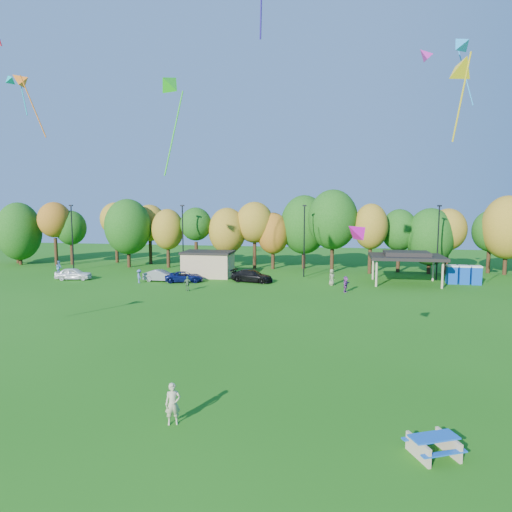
% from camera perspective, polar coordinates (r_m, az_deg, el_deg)
% --- Properties ---
extents(ground, '(160.00, 160.00, 0.00)m').
position_cam_1_polar(ground, '(20.67, -8.70, -20.15)').
color(ground, '#19600F').
rests_on(ground, ground).
extents(tree_line, '(93.57, 10.55, 11.15)m').
position_cam_1_polar(tree_line, '(63.44, 3.68, 3.54)').
color(tree_line, black).
rests_on(tree_line, ground).
extents(lamp_posts, '(64.50, 0.25, 9.09)m').
position_cam_1_polar(lamp_posts, '(57.75, 6.04, 2.21)').
color(lamp_posts, black).
rests_on(lamp_posts, ground).
extents(utility_building, '(6.30, 4.30, 3.25)m').
position_cam_1_polar(utility_building, '(58.23, -6.00, -0.98)').
color(utility_building, tan).
rests_on(utility_building, ground).
extents(pavilion, '(8.20, 6.20, 3.77)m').
position_cam_1_polar(pavilion, '(55.34, 18.28, -0.02)').
color(pavilion, tan).
rests_on(pavilion, ground).
extents(porta_potties, '(3.75, 1.24, 2.18)m').
position_cam_1_polar(porta_potties, '(57.82, 24.52, -2.14)').
color(porta_potties, '#0D41AD').
rests_on(porta_potties, ground).
extents(picnic_table, '(2.23, 2.08, 0.77)m').
position_cam_1_polar(picnic_table, '(19.30, 21.31, -21.09)').
color(picnic_table, tan).
rests_on(picnic_table, ground).
extents(kite_flyer, '(0.77, 0.65, 1.78)m').
position_cam_1_polar(kite_flyer, '(20.44, -10.35, -17.72)').
color(kite_flyer, '#B3AD86').
rests_on(kite_flyer, ground).
extents(car_a, '(4.53, 2.53, 1.46)m').
position_cam_1_polar(car_a, '(60.01, -21.85, -2.07)').
color(car_a, white).
rests_on(car_a, ground).
extents(car_b, '(4.13, 1.45, 1.36)m').
position_cam_1_polar(car_b, '(55.76, -11.82, -2.42)').
color(car_b, gray).
rests_on(car_b, ground).
extents(car_c, '(4.89, 3.18, 1.25)m').
position_cam_1_polar(car_c, '(54.73, -8.94, -2.58)').
color(car_c, '#0E1755').
rests_on(car_c, ground).
extents(car_d, '(5.35, 3.01, 1.46)m').
position_cam_1_polar(car_d, '(54.07, -0.52, -2.50)').
color(car_d, black).
rests_on(car_d, ground).
extents(far_person_0, '(1.10, 1.18, 1.60)m').
position_cam_1_polar(far_person_0, '(55.10, -14.38, -2.47)').
color(far_person_0, '#47579C').
rests_on(far_person_0, ground).
extents(far_person_1, '(0.90, 1.64, 1.69)m').
position_cam_1_polar(far_person_1, '(48.85, 11.14, -3.47)').
color(far_person_1, '#863C90').
rests_on(far_person_1, ground).
extents(far_person_2, '(1.13, 1.08, 1.84)m').
position_cam_1_polar(far_person_2, '(64.91, -23.39, -1.35)').
color(far_person_2, '#5180B3').
rests_on(far_person_2, ground).
extents(far_person_3, '(0.96, 0.45, 1.60)m').
position_cam_1_polar(far_person_3, '(49.08, -8.54, -3.43)').
color(far_person_3, '#497447').
rests_on(far_person_3, ground).
extents(far_person_4, '(0.99, 1.08, 1.85)m').
position_cam_1_polar(far_person_4, '(52.62, 9.45, -2.63)').
color(far_person_4, '#7F845A').
rests_on(far_person_4, ground).
extents(kite_1, '(2.11, 4.37, 7.46)m').
position_cam_1_polar(kite_1, '(34.91, -10.47, 20.42)').
color(kite_1, '#25C61A').
extents(kite_2, '(3.26, 1.53, 5.42)m').
position_cam_1_polar(kite_2, '(42.94, -27.56, 18.95)').
color(kite_2, orange).
extents(kite_5, '(2.95, 3.71, 6.60)m').
position_cam_1_polar(kite_5, '(50.01, 24.11, 23.08)').
color(kite_5, '#218CD2').
extents(kite_6, '(2.57, 1.94, 4.43)m').
position_cam_1_polar(kite_6, '(56.29, -28.40, 18.87)').
color(kite_6, '#0BA1A9').
extents(kite_8, '(1.90, 3.49, 5.63)m').
position_cam_1_polar(kite_8, '(32.41, 24.41, 20.82)').
color(kite_8, yellow).
extents(kite_10, '(1.51, 1.19, 1.40)m').
position_cam_1_polar(kite_10, '(40.87, 20.28, 22.62)').
color(kite_10, '#C72195').
extents(kite_12, '(1.61, 1.52, 1.31)m').
position_cam_1_polar(kite_12, '(23.07, 12.23, 3.10)').
color(kite_12, '#D20B8D').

